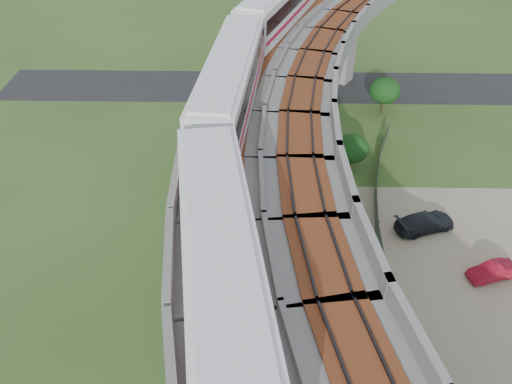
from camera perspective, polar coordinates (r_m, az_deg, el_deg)
ground at (r=34.61m, az=0.49°, el=-10.41°), size 160.00×160.00×0.00m
dirt_lot at (r=36.06m, az=23.85°, el=-12.23°), size 18.00×26.00×0.04m
asphalt_road at (r=58.95m, az=0.87°, el=11.97°), size 60.00×8.00×0.03m
viaduct at (r=28.72m, az=8.28°, el=1.66°), size 19.58×73.98×11.40m
metro_train at (r=37.43m, az=3.30°, el=16.68°), size 17.57×60.06×3.64m
fence at (r=35.38m, az=16.72°, el=-9.40°), size 3.87×38.73×1.50m
tree_0 at (r=53.90m, az=14.50°, el=11.17°), size 3.18×3.18×3.94m
tree_1 at (r=44.49m, az=10.92°, el=4.91°), size 2.95×2.95×3.34m
tree_2 at (r=38.34m, az=10.77°, el=-2.22°), size 1.83×1.83×2.33m
tree_3 at (r=33.41m, az=12.44°, el=-8.57°), size 2.78×2.78×3.28m
car_red at (r=38.14m, az=25.43°, el=-8.18°), size 3.68×2.18×1.15m
car_dark at (r=40.13m, az=18.75°, el=-3.26°), size 5.07×3.35×1.36m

